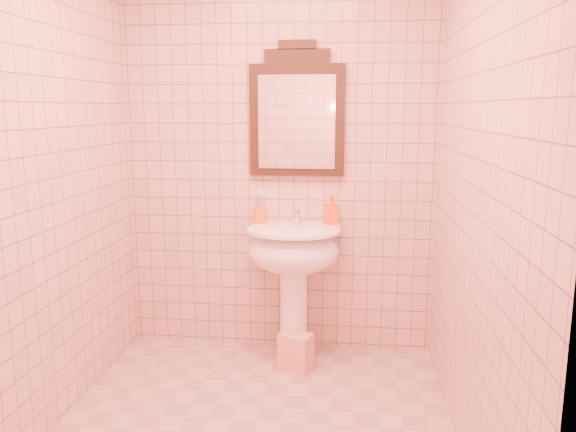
# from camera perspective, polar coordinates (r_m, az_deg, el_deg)

# --- Properties ---
(back_wall) EXTENTS (2.00, 0.02, 2.50)m
(back_wall) POSITION_cam_1_polar(r_m,az_deg,el_deg) (3.62, -0.95, 5.52)
(back_wall) COLOR #CB9E8E
(back_wall) RESTS_ON floor
(pedestal_sink) EXTENTS (0.58, 0.58, 0.86)m
(pedestal_sink) POSITION_cam_1_polar(r_m,az_deg,el_deg) (3.49, 0.57, -4.52)
(pedestal_sink) COLOR white
(pedestal_sink) RESTS_ON floor
(faucet) EXTENTS (0.04, 0.16, 0.11)m
(faucet) POSITION_cam_1_polar(r_m,az_deg,el_deg) (3.56, 0.79, 0.07)
(faucet) COLOR white
(faucet) RESTS_ON pedestal_sink
(mirror) EXTENTS (0.60, 0.06, 0.83)m
(mirror) POSITION_cam_1_polar(r_m,az_deg,el_deg) (3.56, 0.92, 10.28)
(mirror) COLOR black
(mirror) RESTS_ON back_wall
(toothbrush_cup) EXTENTS (0.08, 0.08, 0.18)m
(toothbrush_cup) POSITION_cam_1_polar(r_m,az_deg,el_deg) (3.60, -2.87, 0.11)
(toothbrush_cup) COLOR orange
(toothbrush_cup) RESTS_ON pedestal_sink
(soap_dispenser) EXTENTS (0.10, 0.10, 0.18)m
(soap_dispenser) POSITION_cam_1_polar(r_m,az_deg,el_deg) (3.57, 4.39, 0.62)
(soap_dispenser) COLOR #F24F14
(soap_dispenser) RESTS_ON pedestal_sink
(towel) EXTENTS (0.23, 0.19, 0.24)m
(towel) POSITION_cam_1_polar(r_m,az_deg,el_deg) (3.54, 0.78, -13.64)
(towel) COLOR #E7B088
(towel) RESTS_ON floor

